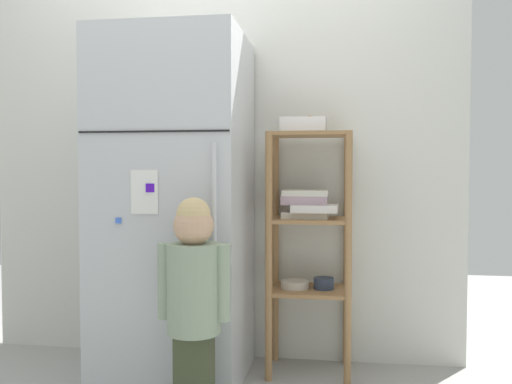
{
  "coord_description": "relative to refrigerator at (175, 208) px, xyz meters",
  "views": [
    {
      "loc": [
        0.65,
        -2.6,
        1.05
      ],
      "look_at": [
        0.26,
        0.02,
        0.94
      ],
      "focal_mm": 38.08,
      "sensor_mm": 36.0,
      "label": 1
    }
  ],
  "objects": [
    {
      "name": "fruit_bin",
      "position": [
        0.64,
        0.16,
        0.42
      ],
      "size": [
        0.24,
        0.16,
        0.09
      ],
      "color": "white",
      "rests_on": "pantry_shelf_unit"
    },
    {
      "name": "ground_plane",
      "position": [
        0.15,
        -0.02,
        -0.86
      ],
      "size": [
        6.0,
        6.0,
        0.0
      ],
      "primitive_type": "plane",
      "color": "#999993"
    },
    {
      "name": "refrigerator",
      "position": [
        0.0,
        0.0,
        0.0
      ],
      "size": [
        0.7,
        0.7,
        1.71
      ],
      "color": "silver",
      "rests_on": "ground"
    },
    {
      "name": "pantry_shelf_unit",
      "position": [
        0.66,
        0.17,
        -0.11
      ],
      "size": [
        0.42,
        0.33,
        1.24
      ],
      "color": "#9E7247",
      "rests_on": "ground"
    },
    {
      "name": "kitchen_wall_back",
      "position": [
        0.15,
        0.36,
        0.25
      ],
      "size": [
        2.67,
        0.03,
        2.21
      ],
      "primitive_type": "cube",
      "color": "silver",
      "rests_on": "ground"
    },
    {
      "name": "child_standing",
      "position": [
        0.22,
        -0.49,
        -0.29
      ],
      "size": [
        0.3,
        0.22,
        0.94
      ],
      "color": "#414830",
      "rests_on": "ground"
    }
  ]
}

